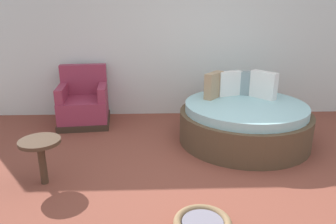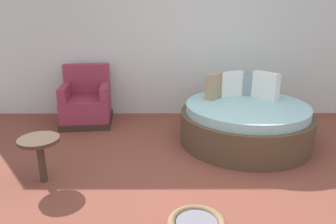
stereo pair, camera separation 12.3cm
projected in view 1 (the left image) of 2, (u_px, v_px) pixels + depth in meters
name	position (u px, v px, depth m)	size (l,w,h in m)	color
ground_plane	(210.00, 183.00, 3.59)	(8.00, 8.00, 0.02)	brown
back_wall	(190.00, 27.00, 5.46)	(8.00, 0.12, 3.04)	silver
round_daybed	(244.00, 121.00, 4.61)	(1.85, 1.85, 0.96)	brown
red_armchair	(84.00, 104.00, 5.30)	(0.87, 0.87, 0.94)	#38281E
side_table	(40.00, 148.00, 3.43)	(0.44, 0.44, 0.52)	#473323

